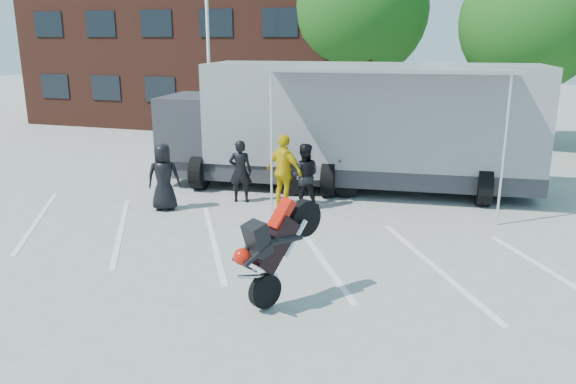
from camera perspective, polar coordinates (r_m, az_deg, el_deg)
The scene contains 13 objects.
ground at distance 11.07m, azimuth 0.64°, elevation -7.89°, with size 100.00×100.00×0.00m, color #A4A49F.
parking_bay_lines at distance 11.96m, azimuth 2.07°, elevation -6.05°, with size 18.00×5.00×0.01m, color white.
office_building at distance 30.63m, azimuth -7.46°, elevation 13.66°, with size 18.00×8.00×7.00m, color #4E2419.
flagpole at distance 21.79m, azimuth -7.58°, elevation 17.08°, with size 1.61×0.12×8.00m.
tree_left at distance 26.22m, azimuth 7.22°, elevation 17.91°, with size 6.12×6.12×8.64m.
tree_mid at distance 24.80m, azimuth 23.40°, elevation 15.53°, with size 5.44×5.44×7.68m.
transporter_truck at distance 17.05m, azimuth 6.41°, elevation 0.44°, with size 11.51×5.55×3.66m, color gray, non-canonical shape.
parked_motorcycle at distance 16.01m, azimuth 3.04°, elevation -0.48°, with size 0.78×2.33×1.22m, color #ACACB1, non-canonical shape.
stunt_bike_rider at distance 9.94m, azimuth 0.73°, elevation -10.72°, with size 0.79×1.68×1.97m, color black, non-canonical shape.
spectator_leather_a at distance 14.92m, azimuth -12.51°, elevation 1.48°, with size 0.86×0.56×1.76m, color black.
spectator_leather_b at distance 15.35m, azimuth -4.86°, elevation 2.12°, with size 0.63×0.41×1.72m, color black.
spectator_leather_c at distance 14.77m, azimuth 1.63°, elevation 1.65°, with size 0.84×0.65×1.73m, color black.
spectator_hivis at distance 14.79m, azimuth -0.39°, elevation 2.12°, with size 1.15×0.48×1.95m, color yellow.
Camera 1 is at (3.01, -9.71, 4.39)m, focal length 35.00 mm.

